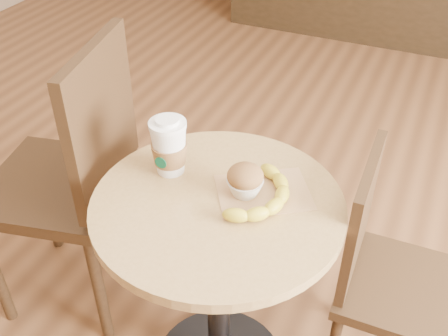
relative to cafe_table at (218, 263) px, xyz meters
name	(u,v)px	position (x,y,z in m)	size (l,w,h in m)	color
cafe_table	(218,263)	(0.00, 0.00, 0.00)	(0.66, 0.66, 0.75)	black
chair_left	(74,175)	(-0.58, 0.12, 0.05)	(0.54, 0.54, 1.03)	#362313
chair_right	(387,273)	(0.44, 0.22, -0.06)	(0.37, 0.37, 0.83)	#362313
kraft_bag	(263,192)	(0.10, 0.08, 0.23)	(0.24, 0.18, 0.00)	#AD8153
coffee_cup	(169,148)	(-0.17, 0.07, 0.31)	(0.10, 0.10, 0.17)	white
muffin	(245,180)	(0.05, 0.06, 0.28)	(0.10, 0.10, 0.09)	silver
banana	(265,195)	(0.11, 0.05, 0.25)	(0.15, 0.27, 0.04)	gold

